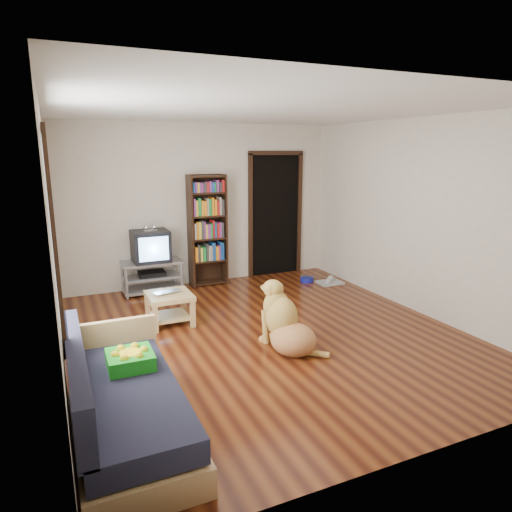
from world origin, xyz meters
name	(u,v)px	position (x,y,z in m)	size (l,w,h in m)	color
ground	(266,334)	(0.00, 0.00, 0.00)	(5.00, 5.00, 0.00)	#612B10
ceiling	(267,110)	(0.00, 0.00, 2.60)	(5.00, 5.00, 0.00)	white
wall_back	(201,205)	(0.00, 2.50, 1.30)	(4.50, 4.50, 0.00)	beige
wall_front	(429,285)	(0.00, -2.50, 1.30)	(4.50, 4.50, 0.00)	beige
wall_left	(53,244)	(-2.25, 0.00, 1.30)	(5.00, 5.00, 0.00)	beige
wall_right	(418,217)	(2.25, 0.00, 1.30)	(5.00, 5.00, 0.00)	beige
green_cushion	(130,360)	(-1.75, -1.06, 0.48)	(0.37, 0.37, 0.12)	green
laptop	(169,293)	(-0.97, 0.79, 0.41)	(0.35, 0.23, 0.03)	silver
dog_bowl	(307,279)	(1.61, 1.77, 0.04)	(0.22, 0.22, 0.08)	navy
grey_rag	(330,283)	(1.91, 1.52, 0.01)	(0.40, 0.32, 0.03)	#A4A4A4
window	(53,231)	(-2.23, -0.50, 1.50)	(0.03, 1.46, 1.70)	white
doorway	(275,212)	(1.35, 2.48, 1.12)	(1.03, 0.05, 2.19)	black
tv_stand	(152,276)	(-0.90, 2.25, 0.27)	(0.90, 0.45, 0.50)	#99999E
crt_tv	(150,245)	(-0.90, 2.27, 0.74)	(0.55, 0.52, 0.58)	black
bookshelf	(207,224)	(0.05, 2.34, 1.00)	(0.60, 0.30, 1.80)	black
sofa	(122,406)	(-1.87, -1.38, 0.26)	(0.80, 1.80, 0.80)	tan
coffee_table	(169,303)	(-0.97, 0.82, 0.28)	(0.55, 0.55, 0.40)	tan
dog	(285,324)	(0.02, -0.45, 0.29)	(0.61, 0.88, 0.78)	#C37F4B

